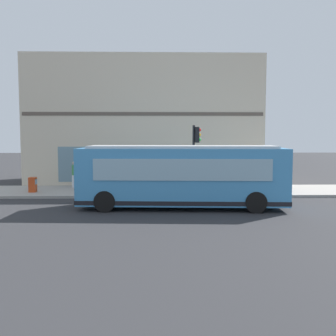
{
  "coord_description": "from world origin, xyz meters",
  "views": [
    {
      "loc": [
        -18.93,
        -1.0,
        3.57
      ],
      "look_at": [
        3.01,
        -1.55,
        1.69
      ],
      "focal_mm": 40.91,
      "sensor_mm": 36.0,
      "label": 1
    }
  ],
  "objects_px": {
    "city_bus_nearside": "(182,177)",
    "pedestrian_near_hydrant": "(91,176)",
    "pedestrian_by_light_pole": "(268,177)",
    "pedestrian_walking_along_curb": "(74,173)",
    "newspaper_vending_box": "(33,185)",
    "traffic_light_near_corner": "(196,146)",
    "fire_hydrant": "(130,186)"
  },
  "relations": [
    {
      "from": "city_bus_nearside",
      "to": "newspaper_vending_box",
      "type": "xyz_separation_m",
      "value": [
        4.48,
        8.73,
        -0.95
      ]
    },
    {
      "from": "fire_hydrant",
      "to": "newspaper_vending_box",
      "type": "height_order",
      "value": "newspaper_vending_box"
    },
    {
      "from": "city_bus_nearside",
      "to": "pedestrian_near_hydrant",
      "type": "height_order",
      "value": "city_bus_nearside"
    },
    {
      "from": "fire_hydrant",
      "to": "pedestrian_walking_along_curb",
      "type": "distance_m",
      "value": 4.32
    },
    {
      "from": "city_bus_nearside",
      "to": "pedestrian_near_hydrant",
      "type": "distance_m",
      "value": 7.27
    },
    {
      "from": "fire_hydrant",
      "to": "pedestrian_walking_along_curb",
      "type": "xyz_separation_m",
      "value": [
        1.94,
        3.81,
        0.62
      ]
    },
    {
      "from": "city_bus_nearside",
      "to": "fire_hydrant",
      "type": "distance_m",
      "value": 5.46
    },
    {
      "from": "city_bus_nearside",
      "to": "fire_hydrant",
      "type": "relative_size",
      "value": 13.75
    },
    {
      "from": "newspaper_vending_box",
      "to": "pedestrian_by_light_pole",
      "type": "bearing_deg",
      "value": -93.5
    },
    {
      "from": "city_bus_nearside",
      "to": "pedestrian_near_hydrant",
      "type": "xyz_separation_m",
      "value": [
        4.92,
        5.32,
        -0.5
      ]
    },
    {
      "from": "pedestrian_near_hydrant",
      "to": "pedestrian_by_light_pole",
      "type": "distance_m",
      "value": 10.71
    },
    {
      "from": "pedestrian_near_hydrant",
      "to": "newspaper_vending_box",
      "type": "bearing_deg",
      "value": 97.36
    },
    {
      "from": "pedestrian_by_light_pole",
      "to": "newspaper_vending_box",
      "type": "relative_size",
      "value": 1.83
    },
    {
      "from": "traffic_light_near_corner",
      "to": "pedestrian_walking_along_curb",
      "type": "relative_size",
      "value": 2.34
    },
    {
      "from": "city_bus_nearside",
      "to": "pedestrian_by_light_pole",
      "type": "relative_size",
      "value": 6.18
    },
    {
      "from": "city_bus_nearside",
      "to": "traffic_light_near_corner",
      "type": "xyz_separation_m",
      "value": [
        3.32,
        -1.01,
        1.38
      ]
    },
    {
      "from": "pedestrian_near_hydrant",
      "to": "pedestrian_by_light_pole",
      "type": "height_order",
      "value": "pedestrian_by_light_pole"
    },
    {
      "from": "traffic_light_near_corner",
      "to": "pedestrian_walking_along_curb",
      "type": "xyz_separation_m",
      "value": [
        3.16,
        7.67,
        -1.8
      ]
    },
    {
      "from": "pedestrian_by_light_pole",
      "to": "pedestrian_walking_along_curb",
      "type": "xyz_separation_m",
      "value": [
        2.86,
        11.97,
        0.04
      ]
    },
    {
      "from": "fire_hydrant",
      "to": "pedestrian_walking_along_curb",
      "type": "relative_size",
      "value": 0.43
    },
    {
      "from": "traffic_light_near_corner",
      "to": "pedestrian_near_hydrant",
      "type": "xyz_separation_m",
      "value": [
        1.6,
        6.33,
        -1.89
      ]
    },
    {
      "from": "fire_hydrant",
      "to": "pedestrian_by_light_pole",
      "type": "bearing_deg",
      "value": -96.41
    },
    {
      "from": "pedestrian_walking_along_curb",
      "to": "traffic_light_near_corner",
      "type": "bearing_deg",
      "value": -112.37
    },
    {
      "from": "pedestrian_walking_along_curb",
      "to": "pedestrian_by_light_pole",
      "type": "bearing_deg",
      "value": -103.42
    },
    {
      "from": "traffic_light_near_corner",
      "to": "newspaper_vending_box",
      "type": "xyz_separation_m",
      "value": [
        1.16,
        9.74,
        -2.33
      ]
    },
    {
      "from": "pedestrian_walking_along_curb",
      "to": "newspaper_vending_box",
      "type": "height_order",
      "value": "pedestrian_walking_along_curb"
    },
    {
      "from": "pedestrian_walking_along_curb",
      "to": "newspaper_vending_box",
      "type": "xyz_separation_m",
      "value": [
        -2.0,
        2.07,
        -0.53
      ]
    },
    {
      "from": "traffic_light_near_corner",
      "to": "fire_hydrant",
      "type": "bearing_deg",
      "value": 72.48
    },
    {
      "from": "pedestrian_by_light_pole",
      "to": "pedestrian_near_hydrant",
      "type": "bearing_deg",
      "value": 83.03
    },
    {
      "from": "traffic_light_near_corner",
      "to": "newspaper_vending_box",
      "type": "bearing_deg",
      "value": 83.21
    },
    {
      "from": "pedestrian_by_light_pole",
      "to": "newspaper_vending_box",
      "type": "bearing_deg",
      "value": 86.5
    },
    {
      "from": "pedestrian_by_light_pole",
      "to": "pedestrian_walking_along_curb",
      "type": "bearing_deg",
      "value": 76.58
    }
  ]
}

